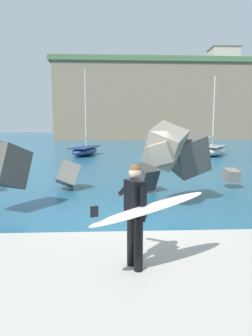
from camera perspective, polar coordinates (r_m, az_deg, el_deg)
The scene contains 9 objects.
ground_plane at distance 8.77m, azimuth 0.49°, elevation -9.53°, with size 400.00×400.00×0.00m, color #235B7A.
walkway_path at distance 5.04m, azimuth 3.26°, elevation -21.64°, with size 48.00×4.40×0.24m, color #B2ADA3.
breakwater_jetty at distance 9.92m, azimuth 2.54°, elevation 0.55°, with size 33.33×6.88×2.97m.
surfer_with_board at distance 4.88m, azimuth 2.70°, elevation -7.88°, with size 2.04×1.48×1.78m.
boat_near_left at distance 29.47m, azimuth 16.36°, elevation 3.30°, with size 4.08×4.62×7.34m.
boat_mid_left at distance 29.28m, azimuth -7.85°, elevation 3.39°, with size 3.01×5.74×8.19m.
headland_bluff at distance 92.20m, azimuth 12.92°, elevation 11.60°, with size 77.02×40.53×18.80m.
station_building_west at distance 95.83m, azimuth 4.64°, elevation 18.77°, with size 5.95×8.14×4.97m.
station_building_central at distance 93.97m, azimuth 18.10°, elevation 19.09°, with size 7.81×6.35×6.33m.
Camera 1 is at (-0.48, -8.37, 2.57)m, focal length 31.84 mm.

